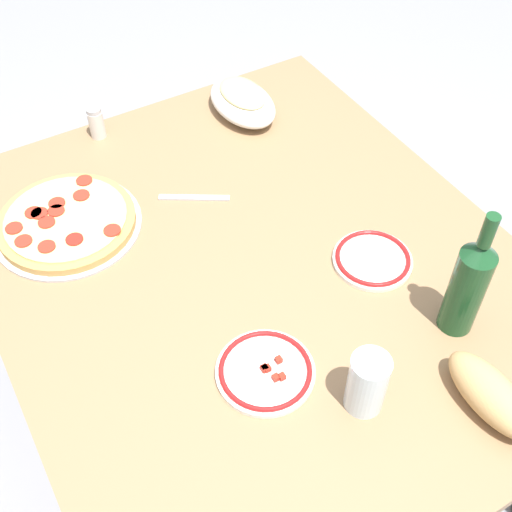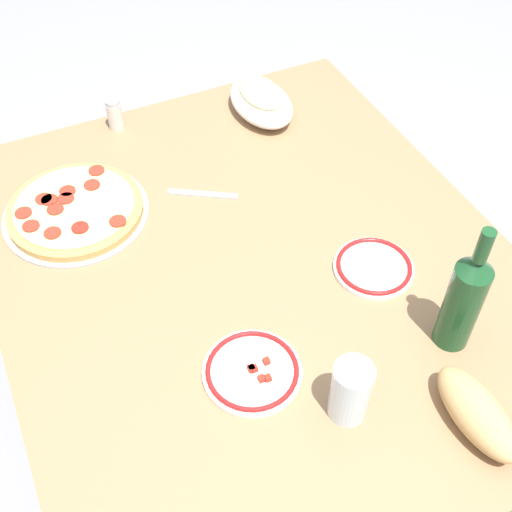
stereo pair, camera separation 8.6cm
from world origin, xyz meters
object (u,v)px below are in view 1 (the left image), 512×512
Objects in this scene: dining_table at (256,293)px; bread_loaf at (491,394)px; water_glass at (368,383)px; spice_shaker at (96,123)px; baked_pasta_dish at (243,100)px; side_plate_far at (265,371)px; pepperoni_pizza at (67,222)px; wine_bottle at (468,285)px; side_plate_near at (373,259)px.

dining_table is 0.56m from bread_loaf.
dining_table is at bearing 20.57° from bread_loaf.
water_glass is 1.53× the size of spice_shaker.
baked_pasta_dish is 1.80× the size of water_glass.
side_plate_far is 0.85m from spice_shaker.
baked_pasta_dish is at bearing -15.62° from water_glass.
baked_pasta_dish is (0.18, -0.56, 0.03)m from pepperoni_pizza.
baked_pasta_dish is at bearing -72.71° from pepperoni_pizza.
wine_bottle is (-0.66, -0.58, 0.11)m from pepperoni_pizza.
side_plate_near is 0.80m from spice_shaker.
side_plate_far reaches higher than dining_table.
wine_bottle is 0.20m from bread_loaf.
bread_loaf is (-0.51, -0.19, 0.14)m from dining_table.
water_glass is at bearing -172.53° from spice_shaker.
baked_pasta_dish is at bearing 1.20° from wine_bottle.
water_glass is 0.35m from side_plate_near.
dining_table is 0.29m from side_plate_far.
wine_bottle is 1.59× the size of side_plate_far.
baked_pasta_dish is 1.01m from bread_loaf.
wine_bottle is 2.28× the size of water_glass.
pepperoni_pizza is at bearing 18.58° from side_plate_far.
pepperoni_pizza is at bearing 146.40° from spice_shaker.
side_plate_near is at bearing -129.36° from pepperoni_pizza.
spice_shaker is at bearing 74.56° from baked_pasta_dish.
pepperoni_pizza is 0.59m from baked_pasta_dish.
bread_loaf is (-0.39, 0.03, 0.03)m from side_plate_near.
wine_bottle is 0.42m from side_plate_far.
pepperoni_pizza is 1.68× the size of bread_loaf.
wine_bottle is (-0.34, -0.27, 0.22)m from dining_table.
spice_shaker is at bearing 16.03° from bread_loaf.
dining_table is 0.46m from pepperoni_pizza.
baked_pasta_dish is 0.62m from side_plate_near.
dining_table is 0.48m from wine_bottle.
bread_loaf reaches higher than dining_table.
bread_loaf is 1.15m from spice_shaker.
side_plate_far is at bearing 41.10° from water_glass.
wine_bottle reaches higher than pepperoni_pizza.
side_plate_far is (0.09, 0.39, -0.11)m from wine_bottle.
bread_loaf is at bearing 174.92° from side_plate_near.
side_plate_near is (0.27, -0.22, -0.06)m from water_glass.
bread_loaf is at bearing -148.70° from pepperoni_pizza.
side_plate_near is at bearing -70.21° from side_plate_far.
dining_table is at bearing -167.98° from spice_shaker.
spice_shaker is (1.11, 0.32, 0.00)m from bread_loaf.
spice_shaker is at bearing 0.33° from side_plate_far.
side_plate_far is at bearing 153.36° from baked_pasta_dish.
side_plate_far is at bearing 50.09° from bread_loaf.
wine_bottle reaches higher than baked_pasta_dish.
baked_pasta_dish is 1.26× the size of side_plate_far.
side_plate_far is (-0.13, 0.35, 0.00)m from side_plate_near.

